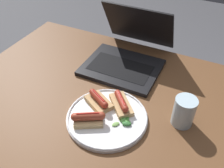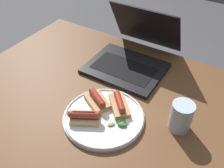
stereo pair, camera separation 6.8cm
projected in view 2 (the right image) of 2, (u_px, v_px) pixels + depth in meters
desk at (132, 127)px, 0.95m from camera, size 1.44×0.88×0.71m
laptop at (132, 56)px, 1.10m from camera, size 0.32×0.37×0.23m
plate at (104, 117)px, 0.87m from camera, size 0.28×0.28×0.02m
sausage_toast_left at (119, 104)px, 0.89m from camera, size 0.12×0.13×0.04m
sausage_toast_middle at (84, 116)px, 0.84m from camera, size 0.11×0.10×0.05m
sausage_toast_right at (97, 100)px, 0.91m from camera, size 0.12×0.10×0.05m
salad_pile at (120, 123)px, 0.84m from camera, size 0.07×0.07×0.01m
drinking_glass at (181, 117)px, 0.81m from camera, size 0.07×0.07×0.11m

